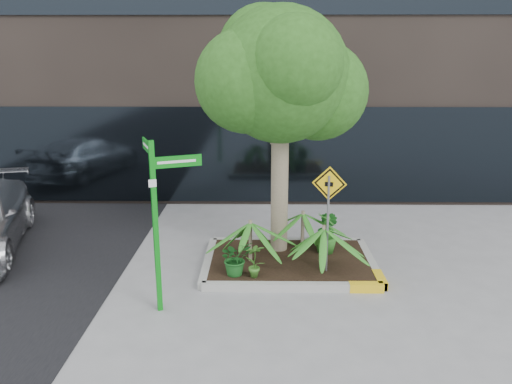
{
  "coord_description": "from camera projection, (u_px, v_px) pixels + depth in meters",
  "views": [
    {
      "loc": [
        -0.34,
        -8.83,
        4.02
      ],
      "look_at": [
        -0.45,
        0.2,
        1.54
      ],
      "focal_mm": 35.0,
      "sensor_mm": 36.0,
      "label": 1
    }
  ],
  "objects": [
    {
      "name": "palm_back",
      "position": [
        303.0,
        213.0,
        10.13
      ],
      "size": [
        0.92,
        0.92,
        1.02
      ],
      "color": "gray",
      "rests_on": "ground"
    },
    {
      "name": "shrub_c",
      "position": [
        255.0,
        260.0,
        8.92
      ],
      "size": [
        0.42,
        0.42,
        0.65
      ],
      "primitive_type": "imported",
      "rotation": [
        0.0,
        0.0,
        3.41
      ],
      "color": "#397323",
      "rests_on": "planter"
    },
    {
      "name": "ground",
      "position": [
        280.0,
        272.0,
        9.57
      ],
      "size": [
        80.0,
        80.0,
        0.0
      ],
      "primitive_type": "plane",
      "color": "gray",
      "rests_on": "ground"
    },
    {
      "name": "palm_front",
      "position": [
        324.0,
        228.0,
        9.05
      ],
      "size": [
        1.0,
        1.0,
        1.11
      ],
      "color": "gray",
      "rests_on": "ground"
    },
    {
      "name": "street_sign_post",
      "position": [
        157.0,
        207.0,
        7.76
      ],
      "size": [
        1.02,
        0.79,
        2.79
      ],
      "rotation": [
        0.0,
        0.0,
        0.38
      ],
      "color": "#0C8716",
      "rests_on": "ground"
    },
    {
      "name": "cattle_sign",
      "position": [
        329.0,
        202.0,
        8.85
      ],
      "size": [
        0.6,
        0.18,
        2.0
      ],
      "rotation": [
        0.0,
        0.0,
        -0.26
      ],
      "color": "slate",
      "rests_on": "ground"
    },
    {
      "name": "palm_left",
      "position": [
        250.0,
        223.0,
        9.51
      ],
      "size": [
        0.94,
        0.94,
        1.04
      ],
      "color": "gray",
      "rests_on": "ground"
    },
    {
      "name": "planter",
      "position": [
        291.0,
        261.0,
        9.81
      ],
      "size": [
        3.35,
        2.36,
        0.15
      ],
      "color": "#9E9E99",
      "rests_on": "ground"
    },
    {
      "name": "shrub_b",
      "position": [
        326.0,
        233.0,
        10.04
      ],
      "size": [
        0.55,
        0.55,
        0.82
      ],
      "primitive_type": "imported",
      "rotation": [
        0.0,
        0.0,
        1.8
      ],
      "color": "#2A6F21",
      "rests_on": "planter"
    },
    {
      "name": "tree",
      "position": [
        281.0,
        75.0,
        9.42
      ],
      "size": [
        3.34,
        2.96,
        5.0
      ],
      "color": "gray",
      "rests_on": "ground"
    },
    {
      "name": "shrub_a",
      "position": [
        235.0,
        258.0,
        9.03
      ],
      "size": [
        0.8,
        0.8,
        0.64
      ],
      "primitive_type": "imported",
      "rotation": [
        0.0,
        0.0,
        0.56
      ],
      "color": "#17511B",
      "rests_on": "planter"
    },
    {
      "name": "shrub_d",
      "position": [
        328.0,
        228.0,
        10.39
      ],
      "size": [
        0.6,
        0.6,
        0.77
      ],
      "primitive_type": "imported",
      "rotation": [
        0.0,
        0.0,
        5.56
      ],
      "color": "#18551A",
      "rests_on": "planter"
    }
  ]
}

